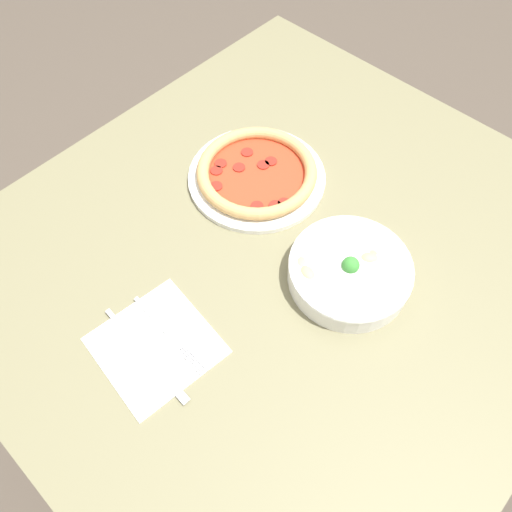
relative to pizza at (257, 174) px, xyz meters
name	(u,v)px	position (x,y,z in m)	size (l,w,h in m)	color
ground_plane	(274,376)	(0.09, 0.16, -0.75)	(8.00, 8.00, 0.00)	#4C4238
dining_table	(283,273)	(0.09, 0.16, -0.11)	(1.15, 1.06, 0.73)	#706B4C
pizza	(257,174)	(0.00, 0.00, 0.00)	(0.29, 0.29, 0.04)	white
bowl	(349,271)	(0.06, 0.29, 0.01)	(0.23, 0.23, 0.07)	white
napkin	(156,345)	(0.40, 0.13, -0.02)	(0.21, 0.21, 0.00)	white
fork	(167,333)	(0.37, 0.13, -0.01)	(0.02, 0.19, 0.00)	silver
knife	(142,350)	(0.42, 0.12, -0.01)	(0.03, 0.23, 0.01)	silver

